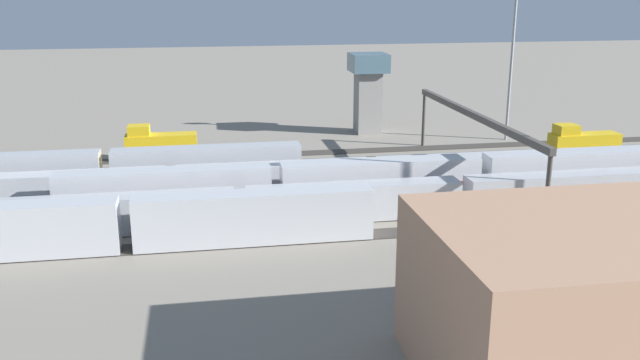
% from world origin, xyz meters
% --- Properties ---
extents(ground_plane, '(400.00, 400.00, 0.00)m').
position_xyz_m(ground_plane, '(0.00, 0.00, 0.00)').
color(ground_plane, gray).
extents(track_bed_0, '(140.00, 2.80, 0.12)m').
position_xyz_m(track_bed_0, '(0.00, -17.50, 0.06)').
color(track_bed_0, '#3D3833').
rests_on(track_bed_0, ground_plane).
extents(track_bed_1, '(140.00, 2.80, 0.12)m').
position_xyz_m(track_bed_1, '(0.00, -12.50, 0.06)').
color(track_bed_1, '#4C443D').
rests_on(track_bed_1, ground_plane).
extents(track_bed_2, '(140.00, 2.80, 0.12)m').
position_xyz_m(track_bed_2, '(0.00, -7.50, 0.06)').
color(track_bed_2, '#4C443D').
rests_on(track_bed_2, ground_plane).
extents(track_bed_3, '(140.00, 2.80, 0.12)m').
position_xyz_m(track_bed_3, '(0.00, -2.50, 0.06)').
color(track_bed_3, '#4C443D').
rests_on(track_bed_3, ground_plane).
extents(track_bed_4, '(140.00, 2.80, 0.12)m').
position_xyz_m(track_bed_4, '(0.00, 2.50, 0.06)').
color(track_bed_4, '#4C443D').
rests_on(track_bed_4, ground_plane).
extents(track_bed_5, '(140.00, 2.80, 0.12)m').
position_xyz_m(track_bed_5, '(0.00, 7.50, 0.06)').
color(track_bed_5, '#4C443D').
rests_on(track_bed_5, ground_plane).
extents(track_bed_6, '(140.00, 2.80, 0.12)m').
position_xyz_m(track_bed_6, '(0.00, 12.50, 0.06)').
color(track_bed_6, '#4C443D').
rests_on(track_bed_6, ground_plane).
extents(track_bed_7, '(140.00, 2.80, 0.12)m').
position_xyz_m(track_bed_7, '(0.00, 17.50, 0.06)').
color(track_bed_7, '#3D3833').
rests_on(track_bed_7, ground_plane).
extents(train_on_track_2, '(10.00, 3.00, 5.00)m').
position_xyz_m(train_on_track_2, '(-37.68, -7.50, 2.16)').
color(train_on_track_2, gold).
rests_on(train_on_track_2, ground_plane).
extents(train_on_track_0, '(10.00, 3.00, 5.00)m').
position_xyz_m(train_on_track_0, '(22.14, -17.50, 2.16)').
color(train_on_track_0, gold).
rests_on(train_on_track_0, ground_plane).
extents(train_on_track_6, '(119.80, 3.00, 3.80)m').
position_xyz_m(train_on_track_6, '(0.38, 12.50, 2.02)').
color(train_on_track_6, '#B7BABF').
rests_on(train_on_track_6, ground_plane).
extents(train_on_track_3, '(47.20, 3.06, 5.00)m').
position_xyz_m(train_on_track_3, '(27.66, -2.50, 2.59)').
color(train_on_track_3, '#B7BABF').
rests_on(train_on_track_3, ground_plane).
extents(train_on_track_4, '(95.60, 3.00, 3.80)m').
position_xyz_m(train_on_track_4, '(-4.27, 2.50, 2.02)').
color(train_on_track_4, silver).
rests_on(train_on_track_4, ground_plane).
extents(train_on_track_7, '(47.20, 3.00, 5.00)m').
position_xyz_m(train_on_track_7, '(23.52, 17.50, 2.62)').
color(train_on_track_7, silver).
rests_on(train_on_track_7, ground_plane).
extents(train_on_track_5, '(71.40, 3.06, 5.00)m').
position_xyz_m(train_on_track_5, '(-3.87, 7.50, 2.62)').
color(train_on_track_5, silver).
rests_on(train_on_track_5, ground_plane).
extents(light_mast_0, '(2.80, 0.70, 30.34)m').
position_xyz_m(light_mast_0, '(-32.48, -21.38, 19.03)').
color(light_mast_0, '#9EA0A5').
rests_on(light_mast_0, ground_plane).
extents(signal_gantry, '(0.70, 40.00, 8.80)m').
position_xyz_m(signal_gantry, '(-17.85, 0.00, 7.73)').
color(signal_gantry, '#4C4742').
rests_on(signal_gantry, ground_plane).
extents(control_tower, '(6.00, 6.00, 13.28)m').
position_xyz_m(control_tower, '(-11.59, -30.42, 7.77)').
color(control_tower, gray).
rests_on(control_tower, ground_plane).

